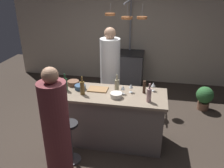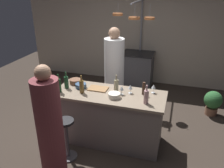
# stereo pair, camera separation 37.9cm
# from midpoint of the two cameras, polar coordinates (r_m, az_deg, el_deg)

# --- Properties ---
(ground_plane) EXTENTS (9.00, 9.00, 0.00)m
(ground_plane) POSITION_cam_midpoint_polar(r_m,az_deg,el_deg) (4.17, -3.06, -13.56)
(ground_plane) COLOR #382D26
(back_wall) EXTENTS (6.40, 0.16, 2.60)m
(back_wall) POSITION_cam_midpoint_polar(r_m,az_deg,el_deg) (6.24, 2.90, 12.42)
(back_wall) COLOR #BCAD99
(back_wall) RESTS_ON ground_plane
(kitchen_island) EXTENTS (1.80, 0.72, 0.90)m
(kitchen_island) POSITION_cam_midpoint_polar(r_m,az_deg,el_deg) (3.92, -3.21, -8.29)
(kitchen_island) COLOR slate
(kitchen_island) RESTS_ON ground_plane
(stove_range) EXTENTS (0.80, 0.64, 0.89)m
(stove_range) POSITION_cam_midpoint_polar(r_m,az_deg,el_deg) (6.09, 2.22, 3.79)
(stove_range) COLOR #47474C
(stove_range) RESTS_ON ground_plane
(chef) EXTENTS (0.38, 0.38, 1.80)m
(chef) POSITION_cam_midpoint_polar(r_m,az_deg,el_deg) (4.52, -2.86, 1.70)
(chef) COLOR white
(chef) RESTS_ON ground_plane
(bar_stool_left) EXTENTS (0.28, 0.28, 0.68)m
(bar_stool_left) POSITION_cam_midpoint_polar(r_m,az_deg,el_deg) (3.62, -13.31, -13.49)
(bar_stool_left) COLOR #4C4C51
(bar_stool_left) RESTS_ON ground_plane
(guest_left) EXTENTS (0.35, 0.35, 1.66)m
(guest_left) POSITION_cam_midpoint_polar(r_m,az_deg,el_deg) (3.15, -16.99, -11.48)
(guest_left) COLOR brown
(guest_left) RESTS_ON ground_plane
(overhead_pot_rack) EXTENTS (0.86, 1.32, 2.17)m
(overhead_pot_rack) POSITION_cam_midpoint_polar(r_m,az_deg,el_deg) (5.35, 1.86, 14.37)
(overhead_pot_rack) COLOR gray
(overhead_pot_rack) RESTS_ON ground_plane
(potted_plant) EXTENTS (0.36, 0.36, 0.52)m
(potted_plant) POSITION_cam_midpoint_polar(r_m,az_deg,el_deg) (5.23, 20.02, -3.02)
(potted_plant) COLOR brown
(potted_plant) RESTS_ON ground_plane
(cutting_board) EXTENTS (0.32, 0.22, 0.02)m
(cutting_board) POSITION_cam_midpoint_polar(r_m,az_deg,el_deg) (3.84, -6.33, -1.36)
(cutting_board) COLOR #997047
(cutting_board) RESTS_ON kitchen_island
(pepper_mill) EXTENTS (0.05, 0.05, 0.21)m
(pepper_mill) POSITION_cam_midpoint_polar(r_m,az_deg,el_deg) (3.68, 5.09, -0.81)
(pepper_mill) COLOR #382319
(pepper_mill) RESTS_ON kitchen_island
(wine_bottle_amber) EXTENTS (0.07, 0.07, 0.30)m
(wine_bottle_amber) POSITION_cam_midpoint_polar(r_m,az_deg,el_deg) (3.67, -10.30, -0.98)
(wine_bottle_amber) COLOR brown
(wine_bottle_amber) RESTS_ON kitchen_island
(wine_bottle_white) EXTENTS (0.07, 0.07, 0.29)m
(wine_bottle_white) POSITION_cam_midpoint_polar(r_m,az_deg,el_deg) (3.70, -1.71, -0.43)
(wine_bottle_white) COLOR gray
(wine_bottle_white) RESTS_ON kitchen_island
(wine_bottle_green) EXTENTS (0.07, 0.07, 0.29)m
(wine_bottle_green) POSITION_cam_midpoint_polar(r_m,az_deg,el_deg) (3.88, -14.24, -0.07)
(wine_bottle_green) COLOR #193D23
(wine_bottle_green) RESTS_ON kitchen_island
(wine_bottle_red) EXTENTS (0.07, 0.07, 0.31)m
(wine_bottle_red) POSITION_cam_midpoint_polar(r_m,az_deg,el_deg) (3.75, -15.92, -0.95)
(wine_bottle_red) COLOR #143319
(wine_bottle_red) RESTS_ON kitchen_island
(wine_bottle_rose) EXTENTS (0.07, 0.07, 0.29)m
(wine_bottle_rose) POSITION_cam_midpoint_polar(r_m,az_deg,el_deg) (3.42, 6.02, -2.76)
(wine_bottle_rose) COLOR #B78C8E
(wine_bottle_rose) RESTS_ON kitchen_island
(wine_glass_by_chef) EXTENTS (0.07, 0.07, 0.15)m
(wine_glass_by_chef) POSITION_cam_midpoint_polar(r_m,az_deg,el_deg) (3.76, 7.38, -0.32)
(wine_glass_by_chef) COLOR silver
(wine_glass_by_chef) RESTS_ON kitchen_island
(wine_glass_near_right_guest) EXTENTS (0.07, 0.07, 0.15)m
(wine_glass_near_right_guest) POSITION_cam_midpoint_polar(r_m,az_deg,el_deg) (3.68, 1.79, -0.67)
(wine_glass_near_right_guest) COLOR silver
(wine_glass_near_right_guest) RESTS_ON kitchen_island
(wine_glass_near_left_guest) EXTENTS (0.07, 0.07, 0.15)m
(wine_glass_near_left_guest) POSITION_cam_midpoint_polar(r_m,az_deg,el_deg) (3.63, -0.26, -1.06)
(wine_glass_near_left_guest) COLOR silver
(wine_glass_near_left_guest) RESTS_ON kitchen_island
(mixing_bowl_blue) EXTENTS (0.18, 0.18, 0.08)m
(mixing_bowl_blue) POSITION_cam_midpoint_polar(r_m,az_deg,el_deg) (3.88, -10.65, -0.84)
(mixing_bowl_blue) COLOR #334C6B
(mixing_bowl_blue) RESTS_ON kitchen_island
(mixing_bowl_ceramic) EXTENTS (0.19, 0.19, 0.08)m
(mixing_bowl_ceramic) POSITION_cam_midpoint_polar(r_m,az_deg,el_deg) (3.55, -1.98, -2.86)
(mixing_bowl_ceramic) COLOR silver
(mixing_bowl_ceramic) RESTS_ON kitchen_island
(mixing_bowl_wooden) EXTENTS (0.20, 0.20, 0.08)m
(mixing_bowl_wooden) POSITION_cam_midpoint_polar(r_m,az_deg,el_deg) (4.06, -12.18, 0.18)
(mixing_bowl_wooden) COLOR brown
(mixing_bowl_wooden) RESTS_ON kitchen_island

